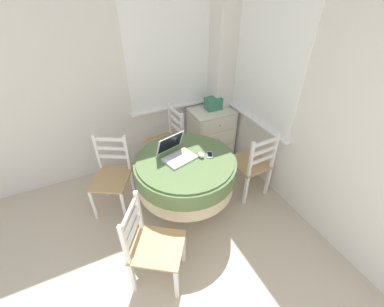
% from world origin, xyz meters
% --- Properties ---
extents(corner_room_shell, '(4.61, 5.09, 2.55)m').
position_xyz_m(corner_room_shell, '(1.41, 2.08, 1.28)').
color(corner_room_shell, silver).
rests_on(corner_room_shell, ground_plane).
extents(round_dining_table, '(1.06, 1.06, 0.75)m').
position_xyz_m(round_dining_table, '(1.20, 2.07, 0.58)').
color(round_dining_table, '#4C3D2D').
rests_on(round_dining_table, ground_plane).
extents(laptop, '(0.38, 0.38, 0.23)m').
position_xyz_m(laptop, '(1.14, 2.15, 0.79)').
color(laptop, silver).
rests_on(laptop, round_dining_table).
extents(computer_mouse, '(0.06, 0.09, 0.05)m').
position_xyz_m(computer_mouse, '(1.37, 2.04, 0.77)').
color(computer_mouse, white).
rests_on(computer_mouse, round_dining_table).
extents(cell_phone, '(0.10, 0.13, 0.01)m').
position_xyz_m(cell_phone, '(1.46, 2.03, 0.75)').
color(cell_phone, '#B2B7BC').
rests_on(cell_phone, round_dining_table).
extents(dining_chair_near_back_window, '(0.47, 0.43, 0.89)m').
position_xyz_m(dining_chair_near_back_window, '(1.31, 2.91, 0.43)').
color(dining_chair_near_back_window, tan).
rests_on(dining_chair_near_back_window, ground_plane).
extents(dining_chair_near_right_window, '(0.41, 0.45, 0.89)m').
position_xyz_m(dining_chair_near_right_window, '(2.04, 2.01, 0.43)').
color(dining_chair_near_right_window, tan).
rests_on(dining_chair_near_right_window, ground_plane).
extents(dining_chair_camera_near, '(0.58, 0.57, 0.89)m').
position_xyz_m(dining_chair_camera_near, '(0.61, 1.47, 0.43)').
color(dining_chair_camera_near, tan).
rests_on(dining_chair_camera_near, ground_plane).
extents(dining_chair_left_flank, '(0.55, 0.57, 0.89)m').
position_xyz_m(dining_chair_left_flank, '(0.49, 2.52, 0.43)').
color(dining_chair_left_flank, tan).
rests_on(dining_chair_left_flank, ground_plane).
extents(corner_cabinet, '(0.61, 0.48, 0.73)m').
position_xyz_m(corner_cabinet, '(2.02, 2.97, 0.37)').
color(corner_cabinet, silver).
rests_on(corner_cabinet, ground_plane).
extents(storage_box, '(0.22, 0.16, 0.16)m').
position_xyz_m(storage_box, '(2.04, 2.98, 0.81)').
color(storage_box, '#387A5B').
rests_on(storage_box, corner_cabinet).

